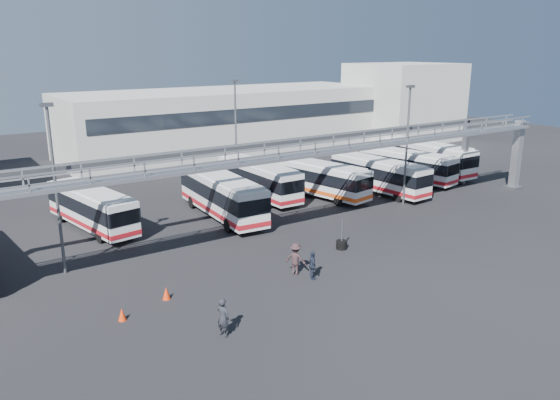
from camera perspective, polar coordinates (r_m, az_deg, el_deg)
ground at (r=35.83m, az=7.62°, el=-6.06°), size 140.00×140.00×0.00m
gantry at (r=38.63m, az=2.11°, el=4.19°), size 51.40×5.15×7.10m
warehouse at (r=72.05m, az=-5.42°, el=8.25°), size 42.00×14.00×8.00m
building_right at (r=83.19m, az=12.78°, el=9.96°), size 14.00×12.00×11.00m
light_pole_left at (r=34.06m, az=-22.45°, el=1.83°), size 0.70×0.35×10.21m
light_pole_mid at (r=47.36m, az=13.14°, el=6.19°), size 0.70×0.35×10.21m
light_pole_back at (r=54.11m, az=-4.65°, el=7.68°), size 0.70×0.35×10.21m
bus_2 at (r=43.00m, az=-19.10°, el=-0.68°), size 4.05×10.51×3.12m
bus_4 at (r=43.69m, az=-6.09°, el=0.62°), size 3.44×11.55×3.46m
bus_5 at (r=49.27m, az=-2.26°, el=2.28°), size 2.49×10.67×3.24m
bus_6 at (r=49.75m, az=4.05°, el=2.34°), size 4.26×10.72×3.17m
bus_7 at (r=51.83m, az=10.29°, el=2.67°), size 3.07×10.63×3.19m
bus_8 at (r=56.78m, az=13.09°, el=3.61°), size 4.14×10.60×3.14m
bus_9 at (r=60.66m, az=15.05°, el=4.41°), size 2.80×11.43×3.46m
pedestrian_a at (r=26.31m, az=-5.97°, el=-12.09°), size 0.66×0.81×1.92m
pedestrian_c at (r=32.80m, az=1.65°, el=-6.17°), size 1.31×1.46×1.97m
pedestrian_d at (r=32.23m, az=3.42°, el=-6.83°), size 0.78×1.09×1.72m
cone_left at (r=28.90m, az=-16.18°, el=-11.39°), size 0.51×0.51×0.66m
cone_right at (r=30.55m, az=-11.80°, el=-9.50°), size 0.49×0.49×0.71m
tire_stack at (r=37.24m, az=6.45°, el=-4.58°), size 0.75×0.75×2.13m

